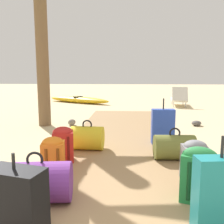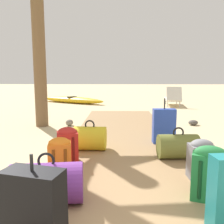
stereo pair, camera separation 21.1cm
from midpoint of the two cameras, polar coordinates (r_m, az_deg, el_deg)
name	(u,v)px [view 1 (the left image)]	position (r m, az deg, el deg)	size (l,w,h in m)	color
ground_plane	(120,155)	(4.11, 3.41, -9.99)	(60.00, 60.00, 0.00)	#D1BA8C
boardwalk	(121,141)	(4.81, 3.47, -6.72)	(1.95, 7.42, 0.08)	#9E7A51
backpack_grey	(195,159)	(3.11, 20.39, -10.23)	(0.29, 0.27, 0.48)	slate
duffel_bag_olive	(174,147)	(3.78, 15.74, -7.80)	(0.60, 0.39, 0.47)	olive
backpack_green	(199,174)	(2.62, 21.72, -13.06)	(0.38, 0.29, 0.55)	#237538
duffel_bag_yellow	(87,138)	(4.11, -4.25, -5.98)	(0.54, 0.41, 0.50)	gold
suitcase_teal	(219,196)	(2.20, 26.11, -17.08)	(0.40, 0.21, 0.78)	#197A7F
suitcase_black	(16,205)	(2.04, -18.34, -19.65)	(0.48, 0.33, 0.67)	black
backpack_red	(63,143)	(3.59, -9.56, -7.12)	(0.34, 0.32, 0.50)	red
duffel_bag_purple	(36,182)	(2.57, -14.85, -15.38)	(0.73, 0.47, 0.51)	#6B2D84
backpack_orange	(53,155)	(3.14, -11.52, -9.70)	(0.31, 0.31, 0.48)	orange
suitcase_blue	(163,126)	(4.55, 12.94, -3.25)	(0.40, 0.20, 0.81)	#2847B7
lounge_chair	(179,98)	(10.73, 15.72, 3.05)	(0.78, 1.57, 0.82)	white
kayak	(78,100)	(11.70, -7.32, 2.85)	(3.32, 2.23, 0.30)	gold
rock_right_near	(196,123)	(6.79, 19.74, -2.45)	(0.26, 0.22, 0.13)	#5B5651
rock_left_near	(72,122)	(6.51, -8.34, -2.35)	(0.22, 0.18, 0.16)	gray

